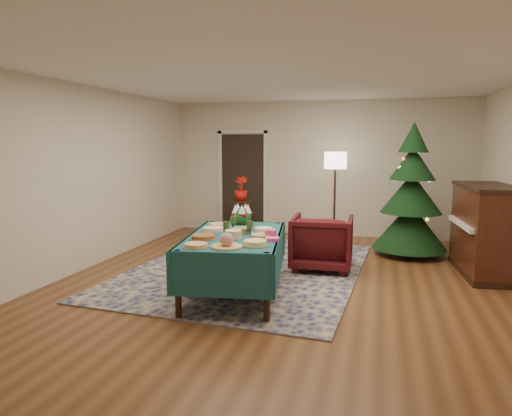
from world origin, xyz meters
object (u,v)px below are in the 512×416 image
(floor_lamp, at_px, (335,166))
(gift_box, at_px, (271,234))
(buffet_table, at_px, (235,247))
(potted_plant, at_px, (241,194))
(side_table, at_px, (241,220))
(armchair, at_px, (322,240))
(christmas_tree, at_px, (411,196))
(piano, at_px, (485,231))

(floor_lamp, bearing_deg, gift_box, -96.78)
(buffet_table, relative_size, potted_plant, 4.47)
(potted_plant, bearing_deg, side_table, 116.57)
(side_table, bearing_deg, potted_plant, -63.43)
(gift_box, bearing_deg, side_table, 112.83)
(armchair, height_order, side_table, armchair)
(buffet_table, relative_size, side_table, 2.73)
(side_table, xyz_separation_m, christmas_tree, (3.09, -0.48, 0.62))
(gift_box, height_order, christmas_tree, christmas_tree)
(floor_lamp, height_order, christmas_tree, christmas_tree)
(buffet_table, height_order, side_table, side_table)
(armchair, bearing_deg, piano, -172.58)
(potted_plant, bearing_deg, floor_lamp, 6.51)
(gift_box, relative_size, floor_lamp, 0.07)
(gift_box, xyz_separation_m, side_table, (-1.37, 3.24, -0.43))
(gift_box, distance_m, christmas_tree, 3.27)
(piano, bearing_deg, side_table, 160.91)
(potted_plant, bearing_deg, piano, -19.09)
(buffet_table, height_order, christmas_tree, christmas_tree)
(buffet_table, xyz_separation_m, christmas_tree, (2.19, 2.70, 0.39))
(armchair, distance_m, side_table, 2.51)
(buffet_table, xyz_separation_m, armchair, (0.89, 1.41, -0.16))
(potted_plant, height_order, piano, piano)
(piano, bearing_deg, armchair, -170.94)
(buffet_table, distance_m, side_table, 3.31)
(buffet_table, distance_m, potted_plant, 3.31)
(floor_lamp, xyz_separation_m, side_table, (-1.77, -0.20, -1.07))
(buffet_table, xyz_separation_m, floor_lamp, (0.88, 3.38, 0.84))
(floor_lamp, xyz_separation_m, christmas_tree, (1.32, -0.68, -0.45))
(potted_plant, relative_size, christmas_tree, 0.21)
(floor_lamp, xyz_separation_m, piano, (2.28, -1.61, -0.81))
(buffet_table, bearing_deg, potted_plant, 105.80)
(armchair, bearing_deg, floor_lamp, -91.17)
(side_table, bearing_deg, piano, -19.09)
(gift_box, xyz_separation_m, armchair, (0.43, 1.48, -0.35))
(gift_box, height_order, piano, piano)
(gift_box, bearing_deg, potted_plant, 112.83)
(armchair, height_order, floor_lamp, floor_lamp)
(buffet_table, relative_size, christmas_tree, 0.94)
(gift_box, bearing_deg, piano, 34.38)
(gift_box, height_order, armchair, armchair)
(floor_lamp, relative_size, potted_plant, 3.65)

